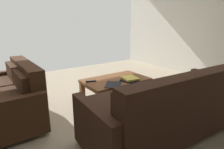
{
  "coord_description": "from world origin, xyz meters",
  "views": [
    {
      "loc": [
        1.54,
        2.41,
        1.34
      ],
      "look_at": [
        0.15,
        0.41,
        0.65
      ],
      "focal_mm": 30.59,
      "sensor_mm": 36.0,
      "label": 1
    }
  ],
  "objects": [
    {
      "name": "loose_magazine",
      "position": [
        0.01,
        0.24,
        0.43
      ],
      "size": [
        0.38,
        0.38,
        0.01
      ],
      "primitive_type": "cube",
      "rotation": [
        0.0,
        0.0,
        2.42
      ],
      "color": "black",
      "rests_on": "coffee_table"
    },
    {
      "name": "loveseat_near",
      "position": [
        1.35,
        -0.35,
        0.34
      ],
      "size": [
        0.86,
        1.41,
        0.79
      ],
      "color": "black",
      "rests_on": "ground"
    },
    {
      "name": "coffee_table",
      "position": [
        -0.19,
        0.03,
        0.36
      ],
      "size": [
        1.04,
        0.62,
        0.42
      ],
      "color": "brown",
      "rests_on": "ground"
    },
    {
      "name": "wall_left",
      "position": [
        -2.81,
        0.0,
        1.28
      ],
      "size": [
        0.12,
        5.33,
        2.56
      ],
      "primitive_type": "cube",
      "color": "silver",
      "rests_on": "ground"
    },
    {
      "name": "book_stack",
      "position": [
        -0.33,
        0.21,
        0.45
      ],
      "size": [
        0.31,
        0.31,
        0.05
      ],
      "color": "black",
      "rests_on": "coffee_table"
    },
    {
      "name": "tv_remote",
      "position": [
        0.21,
        -0.08,
        0.44
      ],
      "size": [
        0.17,
        0.09,
        0.02
      ],
      "color": "black",
      "rests_on": "coffee_table"
    },
    {
      "name": "ground_plane",
      "position": [
        0.0,
        0.0,
        -0.0
      ],
      "size": [
        5.61,
        5.33,
        0.01
      ],
      "primitive_type": "cube",
      "color": "#B7A88E"
    },
    {
      "name": "sofa_main",
      "position": [
        -0.2,
        1.14,
        0.37
      ],
      "size": [
        2.11,
        0.91,
        0.84
      ],
      "color": "black",
      "rests_on": "ground"
    }
  ]
}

